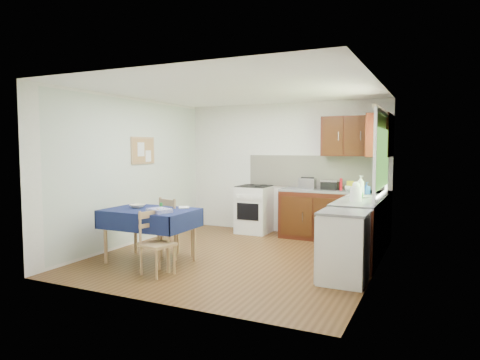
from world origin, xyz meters
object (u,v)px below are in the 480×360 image
at_px(chair_near, 155,241).
at_px(toaster, 308,184).
at_px(kettle, 356,193).
at_px(dining_table, 150,217).
at_px(chair_far, 174,226).
at_px(dish_rack, 360,195).
at_px(sandwich_press, 330,185).

relative_size(chair_near, toaster, 2.91).
bearing_deg(chair_near, kettle, -41.59).
relative_size(dining_table, chair_far, 1.40).
xyz_separation_m(dining_table, chair_far, (0.15, 0.38, -0.18)).
distance_m(dining_table, chair_near, 0.65).
height_order(chair_near, dish_rack, dish_rack).
bearing_deg(toaster, kettle, -62.33).
bearing_deg(kettle, toaster, 128.61).
bearing_deg(kettle, sandwich_press, 115.43).
bearing_deg(chair_far, dish_rack, -135.73).
distance_m(chair_near, dish_rack, 3.15).
xyz_separation_m(chair_far, toaster, (1.45, 2.13, 0.52)).
bearing_deg(kettle, dining_table, -157.11).
bearing_deg(dining_table, chair_far, 59.11).
relative_size(chair_near, kettle, 3.03).
bearing_deg(dish_rack, chair_near, -142.43).
distance_m(dining_table, dish_rack, 3.17).
height_order(toaster, sandwich_press, toaster).
distance_m(chair_near, kettle, 2.83).
xyz_separation_m(dining_table, sandwich_press, (1.98, 2.64, 0.32)).
xyz_separation_m(chair_near, dish_rack, (2.25, 2.15, 0.48)).
bearing_deg(dining_table, toaster, 48.69).
relative_size(chair_far, chair_near, 1.08).
distance_m(chair_near, toaster, 3.23).
xyz_separation_m(chair_far, dish_rack, (2.51, 1.32, 0.44)).
relative_size(dining_table, sandwich_press, 4.33).
bearing_deg(chair_near, chair_far, 31.15).
bearing_deg(dish_rack, chair_far, -158.40).
distance_m(sandwich_press, kettle, 1.67).
height_order(chair_near, toaster, toaster).
xyz_separation_m(chair_far, sandwich_press, (1.82, 2.26, 0.50)).
height_order(dining_table, toaster, toaster).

